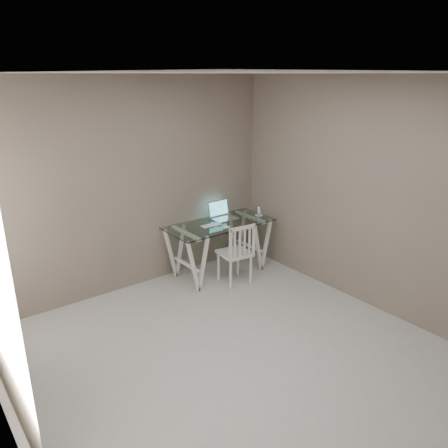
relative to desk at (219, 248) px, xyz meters
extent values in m
plane|color=#A9A7A2|center=(-1.08, -1.85, -0.38)|extent=(4.50, 4.50, 0.00)
cube|color=white|center=(-1.08, -1.85, 2.32)|extent=(4.00, 4.50, 0.02)
cube|color=#726459|center=(-1.08, 0.40, 0.97)|extent=(4.00, 0.02, 2.70)
cube|color=#726459|center=(0.92, -1.85, 0.97)|extent=(0.02, 4.50, 2.70)
cube|color=silver|center=(0.00, 0.00, 0.36)|extent=(1.50, 0.70, 0.01)
cube|color=white|center=(-0.55, 0.00, -0.02)|extent=(0.24, 0.62, 0.72)
cube|color=white|center=(0.55, 0.00, -0.02)|extent=(0.24, 0.62, 0.72)
cube|color=silver|center=(0.00, -0.34, 0.04)|extent=(0.44, 0.44, 0.04)
cylinder|color=silver|center=(-0.18, -0.48, -0.18)|extent=(0.03, 0.03, 0.40)
cylinder|color=silver|center=(0.14, -0.52, -0.18)|extent=(0.03, 0.03, 0.40)
cylinder|color=silver|center=(-0.14, -0.17, -0.18)|extent=(0.03, 0.03, 0.40)
cylinder|color=silver|center=(0.17, -0.21, -0.18)|extent=(0.03, 0.03, 0.40)
cube|color=silver|center=(-0.02, -0.52, 0.26)|extent=(0.39, 0.08, 0.44)
cube|color=silver|center=(0.17, 0.10, 0.37)|extent=(0.35, 0.24, 0.02)
cube|color=#19D899|center=(0.17, 0.25, 0.49)|extent=(0.35, 0.06, 0.23)
cube|color=silver|center=(-0.15, -0.01, 0.37)|extent=(0.30, 0.13, 0.01)
ellipsoid|color=white|center=(-0.05, -0.22, 0.38)|extent=(0.11, 0.07, 0.04)
cube|color=white|center=(0.66, -0.08, 0.37)|extent=(0.08, 0.08, 0.02)
cube|color=black|center=(0.66, -0.06, 0.44)|extent=(0.06, 0.03, 0.13)
camera|label=1|loc=(-3.41, -4.54, 2.31)|focal=35.00mm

